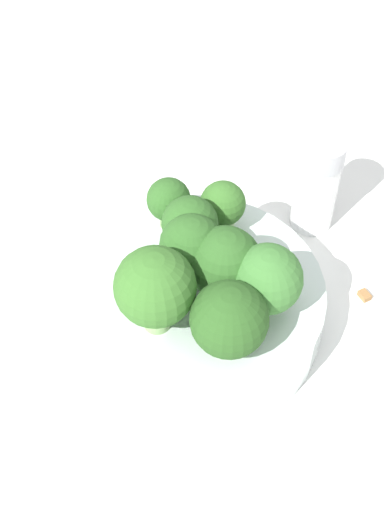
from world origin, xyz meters
TOP-DOWN VIEW (x-y plane):
  - ground_plane at (0.00, 0.00)m, footprint 3.00×3.00m
  - bowl at (0.00, 0.00)m, footprint 0.19×0.19m
  - broccoli_floret_0 at (-0.03, 0.02)m, footprint 0.05×0.05m
  - broccoli_floret_1 at (0.03, -0.00)m, footprint 0.04×0.04m
  - broccoli_floret_2 at (-0.02, -0.05)m, footprint 0.05×0.05m
  - broccoli_floret_3 at (-0.05, -0.02)m, footprint 0.05×0.05m
  - broccoli_floret_4 at (0.06, -0.03)m, footprint 0.03×0.03m
  - broccoli_floret_5 at (0.01, 0.00)m, footprint 0.04×0.04m
  - broccoli_floret_6 at (-0.01, -0.02)m, footprint 0.05×0.05m
  - broccoli_floret_7 at (0.06, 0.01)m, footprint 0.03×0.03m
  - pepper_shaker at (0.10, -0.10)m, footprint 0.04×0.04m
  - almond_crumb_1 at (0.02, -0.13)m, footprint 0.01×0.01m

SIDE VIEW (x-z plane):
  - ground_plane at x=0.00m, z-range 0.00..0.00m
  - almond_crumb_1 at x=0.02m, z-range 0.00..0.01m
  - bowl at x=0.00m, z-range 0.00..0.04m
  - pepper_shaker at x=0.10m, z-range 0.00..0.09m
  - broccoli_floret_4 at x=0.06m, z-range 0.04..0.08m
  - broccoli_floret_7 at x=0.06m, z-range 0.04..0.09m
  - broccoli_floret_3 at x=-0.05m, z-range 0.04..0.10m
  - broccoli_floret_6 at x=-0.01m, z-range 0.04..0.10m
  - broccoli_floret_1 at x=0.03m, z-range 0.04..0.10m
  - broccoli_floret_2 at x=-0.02m, z-range 0.04..0.10m
  - broccoli_floret_5 at x=0.01m, z-range 0.04..0.10m
  - broccoli_floret_0 at x=-0.03m, z-range 0.04..0.11m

